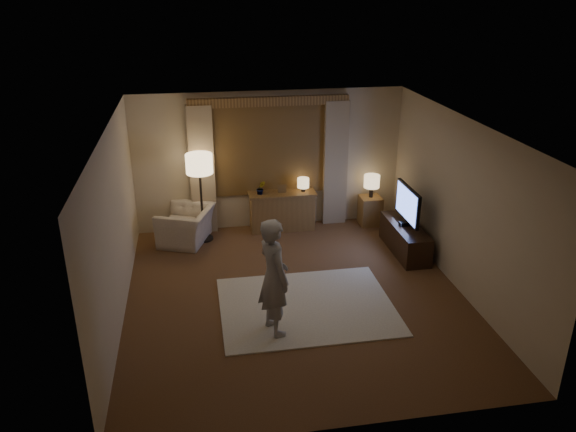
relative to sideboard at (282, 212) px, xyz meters
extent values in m
cube|color=brown|center=(-0.20, -2.50, -0.36)|extent=(5.00, 5.50, 0.02)
cube|color=silver|center=(-0.20, -2.50, 2.26)|extent=(5.00, 5.50, 0.02)
cube|color=beige|center=(-0.20, 0.26, 0.95)|extent=(5.00, 0.02, 2.60)
cube|color=beige|center=(-0.20, -5.26, 0.95)|extent=(5.00, 0.02, 2.60)
cube|color=beige|center=(-2.71, -2.50, 0.95)|extent=(0.02, 5.50, 2.60)
cube|color=beige|center=(2.31, -2.50, 0.95)|extent=(0.02, 5.50, 2.60)
cube|color=black|center=(-0.20, 0.23, 1.20)|extent=(2.00, 0.01, 1.70)
cube|color=brown|center=(-0.20, 0.22, 1.20)|extent=(2.08, 0.04, 1.78)
cube|color=tan|center=(-1.45, 0.15, 0.85)|extent=(0.45, 0.12, 2.40)
cube|color=tan|center=(1.05, 0.15, 0.85)|extent=(0.45, 0.12, 2.40)
cube|color=brown|center=(-0.20, 0.17, 2.07)|extent=(2.90, 0.14, 0.16)
cube|color=#EEE7C8|center=(-0.10, -2.82, -0.34)|extent=(2.50, 2.00, 0.02)
cube|color=brown|center=(0.00, 0.00, 0.00)|extent=(1.20, 0.40, 0.70)
cube|color=brown|center=(0.00, 0.00, 0.45)|extent=(0.16, 0.02, 0.20)
imported|color=#999999|center=(-0.40, 0.00, 0.50)|extent=(0.16, 0.13, 0.30)
cylinder|color=black|center=(0.40, 0.00, 0.41)|extent=(0.08, 0.08, 0.12)
cylinder|color=#F6D194|center=(0.40, 0.00, 0.56)|extent=(0.22, 0.22, 0.18)
cylinder|color=black|center=(-1.50, -0.22, -0.33)|extent=(0.34, 0.34, 0.03)
cylinder|color=black|center=(-1.50, -0.22, 0.30)|extent=(0.04, 0.04, 1.29)
cylinder|color=#F6D194|center=(-1.50, -0.22, 1.10)|extent=(0.47, 0.47, 0.34)
imported|color=beige|center=(-1.80, -0.27, -0.03)|extent=(1.14, 1.21, 0.64)
cube|color=brown|center=(1.72, -0.05, -0.07)|extent=(0.40, 0.40, 0.56)
cylinder|color=black|center=(1.72, -0.05, 0.31)|extent=(0.08, 0.08, 0.20)
cylinder|color=#F6D194|center=(1.72, -0.05, 0.53)|extent=(0.30, 0.30, 0.24)
cube|color=black|center=(1.95, -1.33, -0.10)|extent=(0.45, 1.40, 0.50)
cube|color=black|center=(1.95, -1.33, 0.18)|extent=(0.24, 0.11, 0.06)
cube|color=black|center=(1.95, -1.33, 0.55)|extent=(0.05, 0.97, 0.59)
cube|color=#5D80FF|center=(1.92, -1.33, 0.55)|extent=(0.00, 0.90, 0.53)
imported|color=#B9B3AB|center=(-0.66, -3.36, 0.49)|extent=(0.56, 0.69, 1.63)
camera|label=1|loc=(-1.57, -9.72, 4.02)|focal=35.00mm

